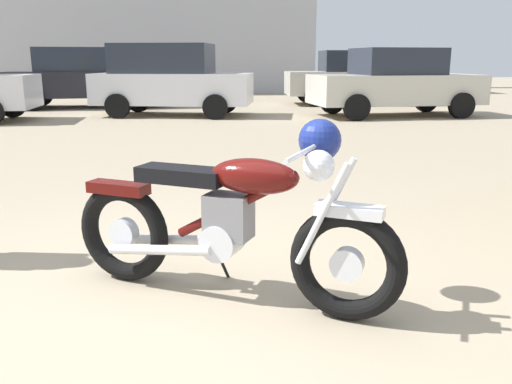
{
  "coord_description": "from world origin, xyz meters",
  "views": [
    {
      "loc": [
        0.24,
        -2.71,
        1.39
      ],
      "look_at": [
        0.54,
        0.89,
        0.49
      ],
      "focal_mm": 37.24,
      "sensor_mm": 36.0,
      "label": 1
    }
  ],
  "objects_px": {
    "blue_hatchback_right": "(93,75)",
    "white_estate_far": "(396,82)",
    "dark_sedan_left": "(170,79)",
    "vintage_motorcycle": "(236,219)",
    "silver_sedan_mid": "(353,78)"
  },
  "relations": [
    {
      "from": "vintage_motorcycle",
      "to": "silver_sedan_mid",
      "type": "relative_size",
      "value": 0.45
    },
    {
      "from": "vintage_motorcycle",
      "to": "silver_sedan_mid",
      "type": "xyz_separation_m",
      "value": [
        4.36,
        13.97,
        0.34
      ]
    },
    {
      "from": "dark_sedan_left",
      "to": "blue_hatchback_right",
      "type": "relative_size",
      "value": 0.84
    },
    {
      "from": "dark_sedan_left",
      "to": "vintage_motorcycle",
      "type": "bearing_deg",
      "value": -73.67
    },
    {
      "from": "vintage_motorcycle",
      "to": "blue_hatchback_right",
      "type": "xyz_separation_m",
      "value": [
        -3.66,
        13.6,
        0.45
      ]
    },
    {
      "from": "blue_hatchback_right",
      "to": "white_estate_far",
      "type": "height_order",
      "value": "blue_hatchback_right"
    },
    {
      "from": "silver_sedan_mid",
      "to": "white_estate_far",
      "type": "bearing_deg",
      "value": -86.38
    },
    {
      "from": "blue_hatchback_right",
      "to": "silver_sedan_mid",
      "type": "distance_m",
      "value": 8.02
    },
    {
      "from": "blue_hatchback_right",
      "to": "dark_sedan_left",
      "type": "bearing_deg",
      "value": 123.43
    },
    {
      "from": "blue_hatchback_right",
      "to": "white_estate_far",
      "type": "distance_m",
      "value": 8.79
    },
    {
      "from": "vintage_motorcycle",
      "to": "silver_sedan_mid",
      "type": "bearing_deg",
      "value": 99.52
    },
    {
      "from": "white_estate_far",
      "to": "silver_sedan_mid",
      "type": "bearing_deg",
      "value": 85.42
    },
    {
      "from": "blue_hatchback_right",
      "to": "silver_sedan_mid",
      "type": "xyz_separation_m",
      "value": [
        8.02,
        0.37,
        -0.1
      ]
    },
    {
      "from": "vintage_motorcycle",
      "to": "blue_hatchback_right",
      "type": "distance_m",
      "value": 14.09
    },
    {
      "from": "dark_sedan_left",
      "to": "blue_hatchback_right",
      "type": "xyz_separation_m",
      "value": [
        -2.49,
        2.74,
        0.02
      ]
    }
  ]
}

